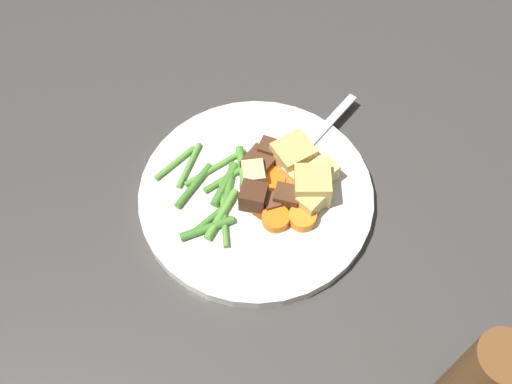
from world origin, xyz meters
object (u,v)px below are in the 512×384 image
object	(u,v)px
carrot_slice_2	(302,218)
potato_chunk_5	(299,174)
meat_chunk_0	(271,203)
potato_chunk_1	(311,202)
meat_chunk_4	(268,150)
potato_chunk_0	(293,156)
carrot_slice_3	(276,219)
potato_chunk_2	(256,175)
meat_chunk_1	(254,197)
pepper_mill	(478,381)
meat_chunk_3	(287,198)
fork	(308,145)
meat_chunk_2	(259,163)
potato_chunk_3	(320,174)
carrot_slice_0	(270,181)
potato_chunk_4	(312,186)
dinner_plate	(256,195)
carrot_slice_1	(298,189)

from	to	relation	value
carrot_slice_2	potato_chunk_5	distance (m)	0.05
meat_chunk_0	potato_chunk_1	bearing A→B (deg)	-13.87
meat_chunk_4	potato_chunk_0	bearing A→B (deg)	-33.83
potato_chunk_5	carrot_slice_3	bearing A→B (deg)	-128.59
potato_chunk_2	meat_chunk_1	bearing A→B (deg)	-108.26
meat_chunk_1	pepper_mill	xyz separation A→B (m)	(0.14, -0.24, 0.04)
meat_chunk_0	meat_chunk_4	xyz separation A→B (m)	(0.01, 0.07, 0.00)
potato_chunk_1	meat_chunk_3	size ratio (longest dim) A/B	1.09
carrot_slice_3	fork	xyz separation A→B (m)	(0.06, 0.09, -0.00)
potato_chunk_1	potato_chunk_5	xyz separation A→B (m)	(-0.00, 0.04, -0.00)
meat_chunk_2	meat_chunk_4	world-z (taller)	meat_chunk_4
meat_chunk_4	potato_chunk_3	bearing A→B (deg)	-41.69
carrot_slice_0	potato_chunk_2	world-z (taller)	potato_chunk_2
carrot_slice_0	potato_chunk_2	xyz separation A→B (m)	(-0.01, 0.01, 0.01)
meat_chunk_4	fork	xyz separation A→B (m)	(0.05, 0.00, -0.01)
potato_chunk_4	potato_chunk_5	world-z (taller)	potato_chunk_4
carrot_slice_2	meat_chunk_3	distance (m)	0.03
potato_chunk_3	meat_chunk_2	distance (m)	0.07
meat_chunk_3	potato_chunk_3	bearing A→B (deg)	26.79
carrot_slice_0	meat_chunk_4	bearing A→B (deg)	79.67
meat_chunk_2	potato_chunk_3	bearing A→B (deg)	-25.80
potato_chunk_1	fork	xyz separation A→B (m)	(0.02, 0.08, -0.01)
dinner_plate	potato_chunk_3	size ratio (longest dim) A/B	7.57
potato_chunk_1	carrot_slice_3	bearing A→B (deg)	-168.81
carrot_slice_0	carrot_slice_2	world-z (taller)	carrot_slice_2
carrot_slice_1	potato_chunk_2	distance (m)	0.05
potato_chunk_5	meat_chunk_1	world-z (taller)	meat_chunk_1
carrot_slice_1	meat_chunk_3	distance (m)	0.02
potato_chunk_0	meat_chunk_3	size ratio (longest dim) A/B	1.51
fork	pepper_mill	bearing A→B (deg)	-78.76
potato_chunk_4	meat_chunk_2	distance (m)	0.07
carrot_slice_2	potato_chunk_5	size ratio (longest dim) A/B	1.02
carrot_slice_1	potato_chunk_3	distance (m)	0.03
potato_chunk_1	potato_chunk_4	bearing A→B (deg)	73.50
potato_chunk_0	fork	size ratio (longest dim) A/B	0.28
carrot_slice_1	potato_chunk_2	bearing A→B (deg)	150.89
meat_chunk_0	carrot_slice_0	bearing A→B (deg)	79.98
carrot_slice_2	meat_chunk_0	bearing A→B (deg)	140.45
carrot_slice_1	meat_chunk_0	bearing A→B (deg)	-159.35
potato_chunk_2	meat_chunk_1	world-z (taller)	meat_chunk_1
potato_chunk_5	meat_chunk_0	world-z (taller)	potato_chunk_5
carrot_slice_3	dinner_plate	bearing A→B (deg)	107.35
carrot_slice_0	carrot_slice_1	world-z (taller)	carrot_slice_1
meat_chunk_2	carrot_slice_3	bearing A→B (deg)	-88.00
potato_chunk_1	potato_chunk_5	world-z (taller)	potato_chunk_1
carrot_slice_1	potato_chunk_2	size ratio (longest dim) A/B	1.13
meat_chunk_2	fork	distance (m)	0.07
potato_chunk_3	potato_chunk_1	bearing A→B (deg)	-119.65
meat_chunk_3	meat_chunk_4	size ratio (longest dim) A/B	1.10
carrot_slice_0	meat_chunk_1	bearing A→B (deg)	-137.45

